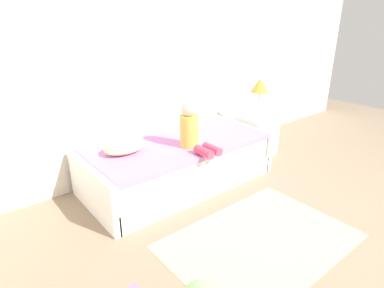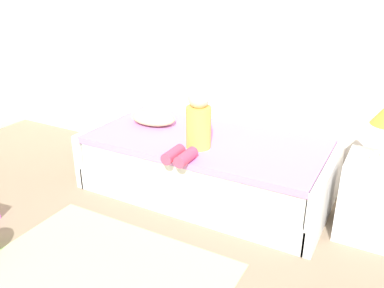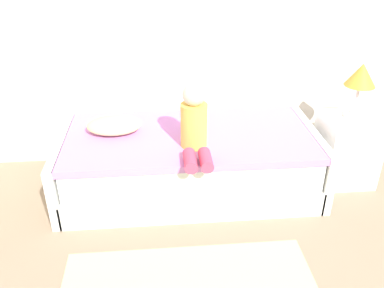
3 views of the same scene
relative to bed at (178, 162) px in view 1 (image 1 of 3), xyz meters
name	(u,v)px [view 1 (image 1 of 3)]	position (x,y,z in m)	size (l,w,h in m)	color
ground_plane	(380,251)	(0.58, -2.00, -0.25)	(9.20, 9.20, 0.00)	gray
wall_rear	(185,46)	(0.58, 0.60, 1.20)	(7.20, 0.10, 2.90)	silver
bed	(178,162)	(0.00, 0.00, 0.00)	(2.11, 1.00, 0.50)	white
nightstand	(256,133)	(1.35, 0.01, 0.05)	(0.44, 0.44, 0.60)	white
table_lamp	(260,87)	(1.35, 0.01, 0.69)	(0.24, 0.24, 0.45)	silver
child_figure	(192,129)	(0.02, -0.23, 0.46)	(0.20, 0.51, 0.50)	gold
pillow	(125,146)	(-0.60, 0.10, 0.32)	(0.44, 0.30, 0.13)	#F2E58C
area_rug	(260,241)	(-0.09, -1.30, -0.24)	(1.60, 1.10, 0.01)	#B2D189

